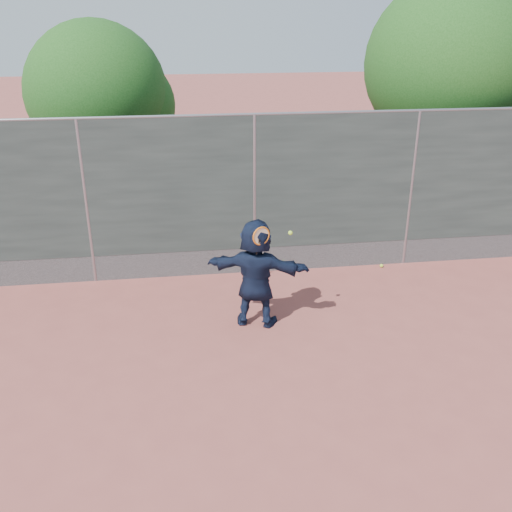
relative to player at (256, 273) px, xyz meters
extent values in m
plane|color=#9E4C42|center=(0.24, -1.56, -0.88)|extent=(80.00, 80.00, 0.00)
imported|color=#131D36|center=(0.00, 0.00, 0.00)|extent=(1.72, 1.01, 1.77)
sphere|color=#BDF035|center=(2.74, 1.79, -0.85)|extent=(0.07, 0.07, 0.07)
cube|color=#38423D|center=(0.24, 1.94, 0.87)|extent=(20.00, 0.04, 2.50)
cube|color=slate|center=(0.24, 1.94, -0.63)|extent=(20.00, 0.03, 0.50)
cylinder|color=gray|center=(0.24, 1.94, 2.12)|extent=(20.00, 0.05, 0.05)
cylinder|color=gray|center=(-2.76, 1.94, 0.62)|extent=(0.06, 0.06, 3.00)
cylinder|color=gray|center=(0.24, 1.94, 0.62)|extent=(0.06, 0.06, 3.00)
cylinder|color=gray|center=(3.24, 1.94, 0.62)|extent=(0.06, 0.06, 3.00)
torus|color=orange|center=(0.05, -0.20, 0.70)|extent=(0.28, 0.14, 0.29)
cylinder|color=beige|center=(0.05, -0.20, 0.70)|extent=(0.23, 0.11, 0.25)
cylinder|color=black|center=(0.00, -0.18, 0.50)|extent=(0.08, 0.13, 0.33)
sphere|color=#BDF035|center=(0.50, -0.13, 0.70)|extent=(0.07, 0.07, 0.07)
cylinder|color=#382314|center=(4.74, 4.14, 0.42)|extent=(0.28, 0.28, 2.60)
sphere|color=#23561C|center=(4.74, 4.14, 2.71)|extent=(3.60, 3.60, 3.60)
sphere|color=#23561C|center=(5.46, 4.34, 2.35)|extent=(2.52, 2.52, 2.52)
cylinder|color=#382314|center=(-2.76, 4.94, 0.22)|extent=(0.28, 0.28, 2.20)
sphere|color=#23561C|center=(-2.76, 4.94, 2.14)|extent=(3.00, 3.00, 3.00)
sphere|color=#23561C|center=(-2.16, 5.14, 1.84)|extent=(2.10, 2.10, 2.10)
cone|color=#387226|center=(0.49, 1.82, -0.75)|extent=(0.03, 0.03, 0.26)
cone|color=#387226|center=(0.79, 1.84, -0.73)|extent=(0.03, 0.03, 0.30)
cone|color=#387226|center=(0.14, 1.80, -0.77)|extent=(0.03, 0.03, 0.22)
camera|label=1|loc=(-1.09, -7.97, 3.80)|focal=40.00mm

